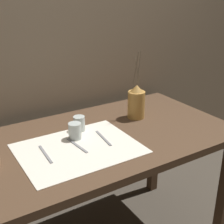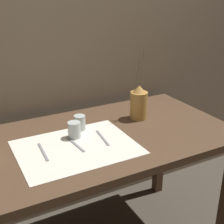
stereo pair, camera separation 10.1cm
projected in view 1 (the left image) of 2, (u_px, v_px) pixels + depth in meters
The scene contains 9 objects.
stone_wall_back at pixel (61, 42), 1.89m from camera, with size 7.00×0.06×2.40m.
wooden_table at pixel (104, 151), 1.69m from camera, with size 1.39×0.79×0.79m.
linen_cloth at pixel (79, 148), 1.51m from camera, with size 0.57×0.44×0.00m.
pitcher_with_flowers at pixel (136, 103), 1.83m from camera, with size 0.10×0.10×0.40m.
glass_tumbler_near at pixel (75, 131), 1.59m from camera, with size 0.07×0.07×0.09m.
glass_tumbler_far at pixel (79, 123), 1.68m from camera, with size 0.06×0.06×0.08m.
fork_outer at pixel (45, 154), 1.45m from camera, with size 0.02×0.18×0.00m.
fork_inner at pixel (77, 145), 1.53m from camera, with size 0.03×0.18×0.00m.
knife_center at pixel (103, 138), 1.61m from camera, with size 0.03×0.18×0.00m.
Camera 1 is at (-0.75, -1.28, 1.52)m, focal length 50.00 mm.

